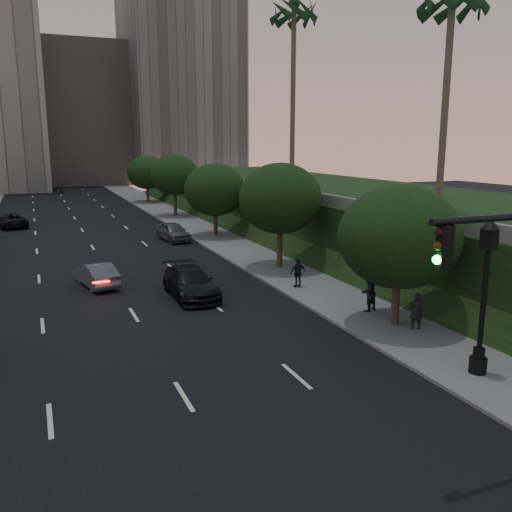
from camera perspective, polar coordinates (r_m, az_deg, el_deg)
name	(u,v)px	position (r m, az deg, el deg)	size (l,w,h in m)	color
ground	(239,488)	(13.84, -1.79, -23.20)	(160.00, 160.00, 0.00)	black
road_surface	(96,252)	(41.57, -16.53, 0.37)	(16.00, 140.00, 0.02)	black
sidewalk_right	(227,242)	(43.74, -3.08, 1.49)	(4.50, 140.00, 0.15)	slate
embankment	(365,214)	(46.90, 11.44, 4.36)	(18.00, 90.00, 4.00)	black
parapet_wall	(274,189)	(42.52, 1.92, 7.02)	(0.35, 90.00, 0.70)	slate
office_block_mid	(82,116)	(113.16, -17.87, 13.89)	(22.00, 18.00, 26.00)	gray
office_block_right	(180,89)	(110.67, -8.03, 16.98)	(20.00, 22.00, 36.00)	gray
tree_right_a	(399,237)	(23.77, 14.83, 1.97)	(5.20, 5.20, 6.24)	#38281C
tree_right_b	(280,199)	(33.94, 2.56, 6.06)	(5.20, 5.20, 6.74)	#38281C
tree_right_c	(215,190)	(46.05, -4.33, 6.96)	(5.20, 5.20, 6.24)	#38281C
tree_right_d	(174,175)	(59.45, -8.59, 8.44)	(5.20, 5.20, 6.74)	#38281C
tree_right_e	(147,172)	(74.10, -11.41, 8.61)	(5.20, 5.20, 6.24)	#38281C
palm_mid	(452,1)	(33.47, 19.97, 23.93)	(3.20, 3.20, 13.00)	#4C4233
palm_far	(294,15)	(46.27, 4.02, 23.95)	(3.20, 3.20, 15.50)	#4C4233
street_lamp	(483,304)	(19.82, 22.81, -4.64)	(0.64, 0.64, 5.62)	black
sedan_mid_left	(97,275)	(31.68, -16.43, -1.88)	(1.44, 4.13, 1.36)	#56585D
sedan_far_left	(11,220)	(56.54, -24.42, 3.45)	(2.30, 4.99, 1.39)	black
sedan_near_right	(191,283)	(28.52, -6.90, -2.82)	(2.12, 5.22, 1.51)	black
sedan_far_right	(173,232)	(45.04, -8.70, 2.55)	(1.77, 4.41, 1.50)	#55575D
pedestrian_a	(416,311)	(24.04, 16.52, -5.58)	(0.58, 0.38, 1.59)	black
pedestrian_b	(368,292)	(25.96, 11.72, -3.75)	(0.89, 0.70, 1.84)	black
pedestrian_c	(298,273)	(29.74, 4.45, -1.76)	(0.95, 0.39, 1.61)	black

